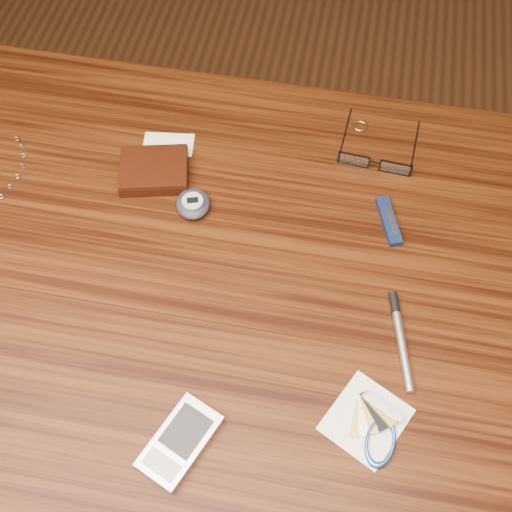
# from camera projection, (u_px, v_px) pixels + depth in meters

# --- Properties ---
(ground) EXTENTS (3.80, 3.80, 0.00)m
(ground) POSITION_uv_depth(u_px,v_px,m) (229.00, 427.00, 1.50)
(ground) COLOR #472814
(ground) RESTS_ON ground
(desk) EXTENTS (1.00, 0.70, 0.75)m
(desk) POSITION_uv_depth(u_px,v_px,m) (214.00, 298.00, 0.94)
(desk) COLOR #331808
(desk) RESTS_ON ground
(wallet_and_card) EXTENTS (0.11, 0.14, 0.02)m
(wallet_and_card) POSITION_uv_depth(u_px,v_px,m) (155.00, 170.00, 0.92)
(wallet_and_card) COLOR black
(wallet_and_card) RESTS_ON desk
(eyeglasses) EXTENTS (0.12, 0.12, 0.02)m
(eyeglasses) POSITION_uv_depth(u_px,v_px,m) (375.00, 161.00, 0.93)
(eyeglasses) COLOR black
(eyeglasses) RESTS_ON desk
(gold_ring) EXTENTS (0.02, 0.02, 0.00)m
(gold_ring) POSITION_uv_depth(u_px,v_px,m) (360.00, 126.00, 0.98)
(gold_ring) COLOR tan
(gold_ring) RESTS_ON desk
(pda_phone) EXTENTS (0.09, 0.11, 0.02)m
(pda_phone) POSITION_uv_depth(u_px,v_px,m) (180.00, 442.00, 0.72)
(pda_phone) COLOR #B1B1B5
(pda_phone) RESTS_ON desk
(pedometer) EXTENTS (0.06, 0.07, 0.02)m
(pedometer) POSITION_uv_depth(u_px,v_px,m) (193.00, 203.00, 0.89)
(pedometer) COLOR #22222C
(pedometer) RESTS_ON desk
(notepad_keys) EXTENTS (0.11, 0.12, 0.01)m
(notepad_keys) POSITION_uv_depth(u_px,v_px,m) (374.00, 429.00, 0.73)
(notepad_keys) COLOR white
(notepad_keys) RESTS_ON desk
(pocket_knife) EXTENTS (0.04, 0.08, 0.01)m
(pocket_knife) POSITION_uv_depth(u_px,v_px,m) (389.00, 221.00, 0.88)
(pocket_knife) COLOR #0B1835
(pocket_knife) RESTS_ON desk
(silver_pen) EXTENTS (0.04, 0.13, 0.01)m
(silver_pen) POSITION_uv_depth(u_px,v_px,m) (400.00, 333.00, 0.80)
(silver_pen) COLOR #ACACB0
(silver_pen) RESTS_ON desk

